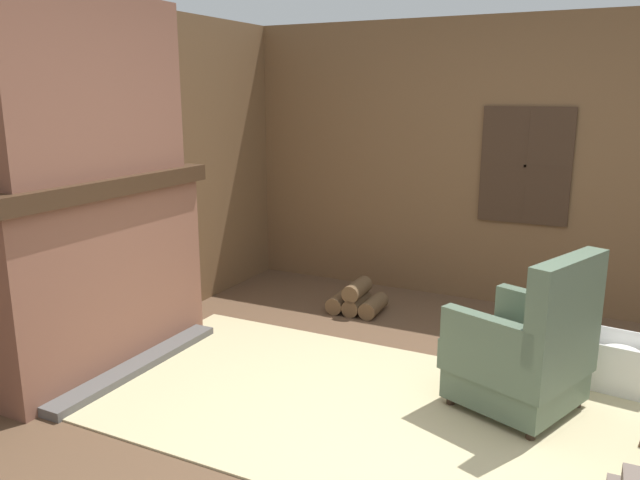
{
  "coord_description": "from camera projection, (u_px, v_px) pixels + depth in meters",
  "views": [
    {
      "loc": [
        0.8,
        -2.88,
        1.8
      ],
      "look_at": [
        -0.89,
        0.5,
        0.9
      ],
      "focal_mm": 35.0,
      "sensor_mm": 36.0,
      "label": 1
    }
  ],
  "objects": [
    {
      "name": "firewood_stack",
      "position": [
        357.0,
        300.0,
        5.22
      ],
      "size": [
        0.45,
        0.36,
        0.27
      ],
      "rotation": [
        0.0,
        0.0,
        0.03
      ],
      "color": "brown",
      "rests_on": "ground"
    },
    {
      "name": "laundry_basket",
      "position": [
        620.0,
        363.0,
        3.87
      ],
      "size": [
        0.45,
        0.4,
        0.32
      ],
      "rotation": [
        0.0,
        0.0,
        -0.13
      ],
      "color": "white",
      "rests_on": "ground"
    },
    {
      "name": "fireplace_hearth",
      "position": [
        101.0,
        273.0,
        4.11
      ],
      "size": [
        0.61,
        1.72,
        1.28
      ],
      "color": "brown",
      "rests_on": "ground"
    },
    {
      "name": "storage_case",
      "position": [
        115.0,
        162.0,
        4.19
      ],
      "size": [
        0.13,
        0.23,
        0.13
      ],
      "color": "brown",
      "rests_on": "fireplace_hearth"
    },
    {
      "name": "chimney_breast",
      "position": [
        84.0,
        86.0,
        3.83
      ],
      "size": [
        0.35,
        1.42,
        1.11
      ],
      "color": "brown",
      "rests_on": "fireplace_hearth"
    },
    {
      "name": "wood_panel_wall_left",
      "position": [
        67.0,
        185.0,
        4.08
      ],
      "size": [
        0.06,
        5.52,
        2.41
      ],
      "color": "brown",
      "rests_on": "ground"
    },
    {
      "name": "ground_plane",
      "position": [
        428.0,
        443.0,
        3.28
      ],
      "size": [
        14.0,
        14.0,
        0.0
      ],
      "primitive_type": "plane",
      "color": "brown"
    },
    {
      "name": "wood_panel_wall_back",
      "position": [
        522.0,
        165.0,
        5.16
      ],
      "size": [
        5.52,
        0.09,
        2.41
      ],
      "color": "brown",
      "rests_on": "ground"
    },
    {
      "name": "area_rug",
      "position": [
        392.0,
        414.0,
        3.56
      ],
      "size": [
        3.76,
        1.78,
        0.01
      ],
      "color": "#C6B789",
      "rests_on": "ground"
    },
    {
      "name": "armchair",
      "position": [
        525.0,
        353.0,
        3.55
      ],
      "size": [
        0.83,
        0.84,
        0.96
      ],
      "rotation": [
        0.0,
        0.0,
        2.77
      ],
      "color": "#516651",
      "rests_on": "ground"
    }
  ]
}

